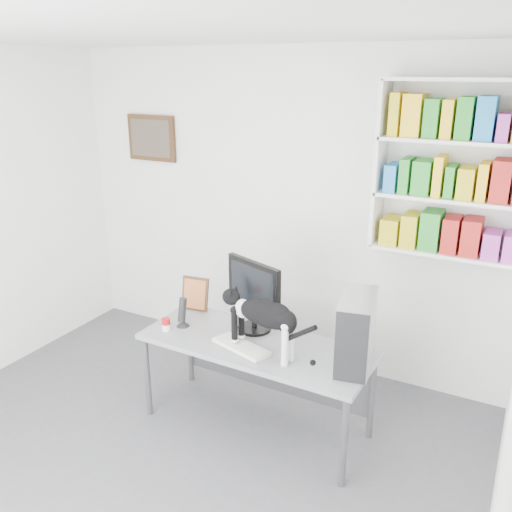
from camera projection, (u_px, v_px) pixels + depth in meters
name	position (u px, v px, depth m)	size (l,w,h in m)	color
room	(122.00, 291.00, 3.00)	(4.01, 4.01, 2.70)	#535458
bookshelf	(451.00, 170.00, 3.76)	(1.03, 0.28, 1.24)	silver
wall_art	(152.00, 138.00, 5.04)	(0.52, 0.04, 0.42)	#482F17
desk	(256.00, 385.00, 3.93)	(1.65, 0.64, 0.69)	gray
monitor	(254.00, 295.00, 3.91)	(0.51, 0.25, 0.55)	black
keyboard	(241.00, 346.00, 3.73)	(0.43, 0.16, 0.03)	silver
pc_tower	(356.00, 331.00, 3.47)	(0.21, 0.47, 0.47)	silver
speaker	(182.00, 312.00, 4.02)	(0.10, 0.10, 0.23)	black
leaning_print	(195.00, 293.00, 4.30)	(0.22, 0.09, 0.28)	#482F17
soup_can	(166.00, 324.00, 3.98)	(0.06, 0.06, 0.09)	#B70F14
cat	(264.00, 327.00, 3.59)	(0.66, 0.18, 0.41)	black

